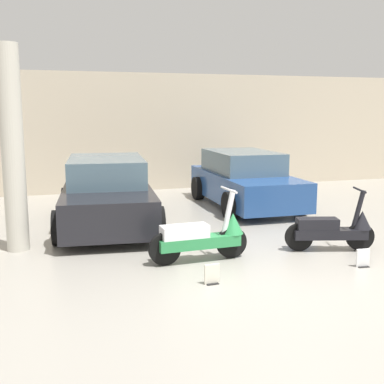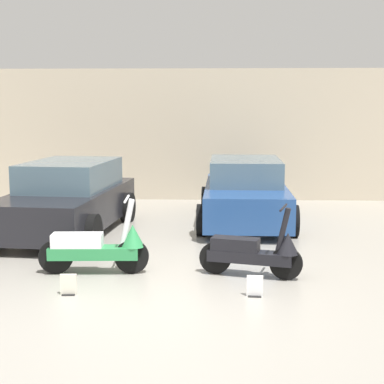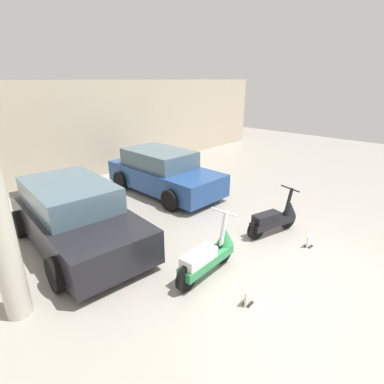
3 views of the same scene
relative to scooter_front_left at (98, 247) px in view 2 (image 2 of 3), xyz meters
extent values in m
plane|color=#9E998E|center=(0.90, -1.16, -0.38)|extent=(28.00, 28.00, 0.00)
cube|color=beige|center=(0.90, 6.59, 1.22)|extent=(19.60, 0.12, 3.20)
cylinder|color=black|center=(0.46, 0.02, -0.14)|extent=(0.48, 0.10, 0.47)
cylinder|color=black|center=(-0.59, -0.03, -0.14)|extent=(0.48, 0.10, 0.47)
cube|color=#2D8C4C|center=(-0.07, 0.00, -0.08)|extent=(1.25, 0.35, 0.16)
cube|color=white|center=(-0.29, -0.01, 0.09)|extent=(0.70, 0.31, 0.19)
cylinder|color=white|center=(0.40, 0.02, 0.33)|extent=(0.22, 0.09, 0.67)
cylinder|color=white|center=(0.40, 0.02, 0.67)|extent=(0.06, 0.55, 0.03)
cone|color=#2D8C4C|center=(0.47, 0.02, 0.15)|extent=(0.33, 0.33, 0.31)
cylinder|color=black|center=(2.56, -0.21, -0.16)|extent=(0.45, 0.19, 0.44)
cylinder|color=black|center=(1.61, 0.05, -0.16)|extent=(0.45, 0.19, 0.44)
cube|color=black|center=(2.08, -0.08, -0.10)|extent=(1.18, 0.56, 0.15)
cube|color=black|center=(1.89, -0.02, 0.06)|extent=(0.69, 0.42, 0.17)
cylinder|color=black|center=(2.51, -0.20, 0.29)|extent=(0.22, 0.13, 0.63)
cylinder|color=black|center=(2.51, -0.20, 0.60)|extent=(0.16, 0.50, 0.03)
cone|color=black|center=(2.57, -0.21, 0.12)|extent=(0.36, 0.36, 0.29)
cube|color=black|center=(-1.08, 2.61, 0.10)|extent=(1.97, 3.97, 0.64)
cube|color=slate|center=(-1.05, 2.84, 0.67)|extent=(1.61, 2.27, 0.50)
cylinder|color=black|center=(-0.37, 1.35, -0.09)|extent=(0.26, 0.60, 0.58)
cylinder|color=black|center=(-0.13, 3.71, -0.09)|extent=(0.26, 0.60, 0.58)
cylinder|color=black|center=(-1.78, 3.87, -0.09)|extent=(0.26, 0.60, 0.58)
cube|color=navy|center=(2.22, 3.61, 0.09)|extent=(1.62, 3.75, 0.62)
cube|color=slate|center=(2.22, 3.83, 0.64)|extent=(1.40, 2.11, 0.49)
cylinder|color=black|center=(3.00, 2.44, -0.09)|extent=(0.21, 0.57, 0.57)
cylinder|color=black|center=(1.39, 2.47, -0.09)|extent=(0.21, 0.57, 0.57)
cylinder|color=black|center=(3.04, 4.75, -0.09)|extent=(0.21, 0.57, 0.57)
cylinder|color=black|center=(1.43, 4.78, -0.09)|extent=(0.21, 0.57, 0.57)
cube|color=black|center=(-0.19, -0.94, -0.37)|extent=(0.17, 0.13, 0.01)
cube|color=silver|center=(-0.19, -0.94, -0.25)|extent=(0.20, 0.04, 0.26)
cube|color=black|center=(2.09, -0.92, -0.37)|extent=(0.17, 0.13, 0.01)
cube|color=white|center=(2.09, -0.92, -0.25)|extent=(0.20, 0.05, 0.26)
camera|label=1|loc=(-2.16, -6.52, 1.83)|focal=45.00mm
camera|label=2|loc=(1.57, -7.86, 1.92)|focal=55.00mm
camera|label=3|loc=(-3.47, -2.83, 2.85)|focal=28.00mm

